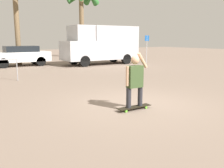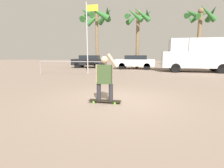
{
  "view_description": "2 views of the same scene",
  "coord_description": "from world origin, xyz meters",
  "px_view_note": "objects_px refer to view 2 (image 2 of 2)",
  "views": [
    {
      "loc": [
        -4.66,
        -5.99,
        2.02
      ],
      "look_at": [
        -0.75,
        0.14,
        0.69
      ],
      "focal_mm": 40.0,
      "sensor_mm": 36.0,
      "label": 1
    },
    {
      "loc": [
        0.99,
        -5.97,
        1.62
      ],
      "look_at": [
        -0.27,
        0.11,
        0.55
      ],
      "focal_mm": 28.0,
      "sensor_mm": 36.0,
      "label": 2
    }
  ],
  "objects_px": {
    "palm_tree_center_background": "(138,20)",
    "palm_tree_far_left": "(97,17)",
    "parked_car_white": "(135,62)",
    "skateboard": "(105,101)",
    "camper_van": "(198,54)",
    "flagpole": "(88,33)",
    "person_skateboarder": "(105,76)",
    "palm_tree_near_van": "(200,19)",
    "parked_car_black": "(89,61)"
  },
  "relations": [
    {
      "from": "palm_tree_center_background",
      "to": "palm_tree_far_left",
      "type": "relative_size",
      "value": 0.93
    },
    {
      "from": "parked_car_white",
      "to": "palm_tree_far_left",
      "type": "distance_m",
      "value": 6.96
    },
    {
      "from": "skateboard",
      "to": "camper_van",
      "type": "relative_size",
      "value": 0.18
    },
    {
      "from": "parked_car_white",
      "to": "flagpole",
      "type": "relative_size",
      "value": 0.73
    },
    {
      "from": "camper_van",
      "to": "palm_tree_far_left",
      "type": "bearing_deg",
      "value": 163.14
    },
    {
      "from": "skateboard",
      "to": "person_skateboarder",
      "type": "height_order",
      "value": "person_skateboarder"
    },
    {
      "from": "parked_car_white",
      "to": "palm_tree_center_background",
      "type": "bearing_deg",
      "value": 80.92
    },
    {
      "from": "palm_tree_near_van",
      "to": "camper_van",
      "type": "bearing_deg",
      "value": -103.48
    },
    {
      "from": "camper_van",
      "to": "palm_tree_far_left",
      "type": "xyz_separation_m",
      "value": [
        -10.42,
        3.16,
        4.26
      ]
    },
    {
      "from": "palm_tree_far_left",
      "to": "flagpole",
      "type": "xyz_separation_m",
      "value": [
        1.05,
        -6.12,
        -2.56
      ]
    },
    {
      "from": "palm_tree_far_left",
      "to": "palm_tree_near_van",
      "type": "bearing_deg",
      "value": 18.54
    },
    {
      "from": "camper_van",
      "to": "flagpole",
      "type": "height_order",
      "value": "flagpole"
    },
    {
      "from": "skateboard",
      "to": "flagpole",
      "type": "distance_m",
      "value": 10.03
    },
    {
      "from": "person_skateboarder",
      "to": "skateboard",
      "type": "bearing_deg",
      "value": 0.0
    },
    {
      "from": "palm_tree_center_background",
      "to": "flagpole",
      "type": "relative_size",
      "value": 1.13
    },
    {
      "from": "palm_tree_near_van",
      "to": "parked_car_white",
      "type": "bearing_deg",
      "value": -145.45
    },
    {
      "from": "flagpole",
      "to": "parked_car_white",
      "type": "bearing_deg",
      "value": 54.43
    },
    {
      "from": "camper_van",
      "to": "palm_tree_near_van",
      "type": "relative_size",
      "value": 0.81
    },
    {
      "from": "person_skateboarder",
      "to": "palm_tree_near_van",
      "type": "xyz_separation_m",
      "value": [
        7.5,
        18.97,
        5.02
      ]
    },
    {
      "from": "parked_car_white",
      "to": "palm_tree_center_background",
      "type": "distance_m",
      "value": 4.64
    },
    {
      "from": "palm_tree_center_background",
      "to": "palm_tree_far_left",
      "type": "xyz_separation_m",
      "value": [
        -4.8,
        0.06,
        0.56
      ]
    },
    {
      "from": "flagpole",
      "to": "camper_van",
      "type": "bearing_deg",
      "value": 17.51
    },
    {
      "from": "skateboard",
      "to": "flagpole",
      "type": "relative_size",
      "value": 0.19
    },
    {
      "from": "person_skateboarder",
      "to": "flagpole",
      "type": "xyz_separation_m",
      "value": [
        -3.61,
        8.78,
        2.4
      ]
    },
    {
      "from": "parked_car_black",
      "to": "palm_tree_near_van",
      "type": "distance_m",
      "value": 14.73
    },
    {
      "from": "flagpole",
      "to": "palm_tree_center_background",
      "type": "bearing_deg",
      "value": 58.23
    },
    {
      "from": "camper_van",
      "to": "flagpole",
      "type": "relative_size",
      "value": 1.04
    },
    {
      "from": "skateboard",
      "to": "parked_car_white",
      "type": "relative_size",
      "value": 0.26
    },
    {
      "from": "parked_car_black",
      "to": "palm_tree_center_background",
      "type": "xyz_separation_m",
      "value": [
        5.76,
        0.12,
        4.54
      ]
    },
    {
      "from": "person_skateboarder",
      "to": "flagpole",
      "type": "height_order",
      "value": "flagpole"
    },
    {
      "from": "palm_tree_center_background",
      "to": "palm_tree_near_van",
      "type": "bearing_deg",
      "value": 29.34
    },
    {
      "from": "person_skateboarder",
      "to": "parked_car_white",
      "type": "height_order",
      "value": "person_skateboarder"
    },
    {
      "from": "skateboard",
      "to": "camper_van",
      "type": "xyz_separation_m",
      "value": [
        5.76,
        11.73,
        1.55
      ]
    },
    {
      "from": "skateboard",
      "to": "palm_tree_center_background",
      "type": "relative_size",
      "value": 0.16
    },
    {
      "from": "person_skateboarder",
      "to": "camper_van",
      "type": "height_order",
      "value": "camper_van"
    },
    {
      "from": "parked_car_white",
      "to": "flagpole",
      "type": "xyz_separation_m",
      "value": [
        -3.58,
        -5.01,
        2.52
      ]
    },
    {
      "from": "palm_tree_center_background",
      "to": "parked_car_white",
      "type": "bearing_deg",
      "value": -99.08
    },
    {
      "from": "camper_van",
      "to": "palm_tree_near_van",
      "type": "bearing_deg",
      "value": 76.52
    },
    {
      "from": "parked_car_black",
      "to": "palm_tree_far_left",
      "type": "xyz_separation_m",
      "value": [
        0.96,
        0.18,
        5.1
      ]
    },
    {
      "from": "person_skateboarder",
      "to": "palm_tree_far_left",
      "type": "xyz_separation_m",
      "value": [
        -4.66,
        14.89,
        4.96
      ]
    },
    {
      "from": "palm_tree_near_van",
      "to": "flagpole",
      "type": "height_order",
      "value": "palm_tree_near_van"
    },
    {
      "from": "palm_tree_near_van",
      "to": "palm_tree_far_left",
      "type": "distance_m",
      "value": 12.83
    },
    {
      "from": "parked_car_white",
      "to": "palm_tree_near_van",
      "type": "xyz_separation_m",
      "value": [
        7.53,
        5.18,
        5.14
      ]
    },
    {
      "from": "person_skateboarder",
      "to": "flagpole",
      "type": "relative_size",
      "value": 0.27
    },
    {
      "from": "skateboard",
      "to": "parked_car_black",
      "type": "bearing_deg",
      "value": 110.93
    },
    {
      "from": "skateboard",
      "to": "palm_tree_far_left",
      "type": "bearing_deg",
      "value": 107.39
    },
    {
      "from": "camper_van",
      "to": "flagpole",
      "type": "xyz_separation_m",
      "value": [
        -9.38,
        -2.96,
        1.7
      ]
    },
    {
      "from": "parked_car_black",
      "to": "flagpole",
      "type": "bearing_deg",
      "value": -71.28
    },
    {
      "from": "palm_tree_near_van",
      "to": "palm_tree_center_background",
      "type": "distance_m",
      "value": 8.47
    },
    {
      "from": "person_skateboarder",
      "to": "camper_van",
      "type": "bearing_deg",
      "value": 63.85
    }
  ]
}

